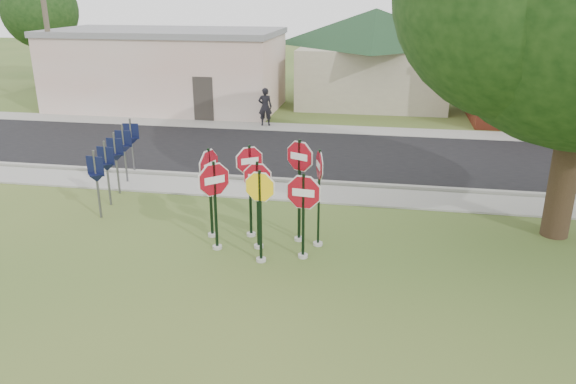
% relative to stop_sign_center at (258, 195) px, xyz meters
% --- Properties ---
extents(ground, '(120.00, 120.00, 0.00)m').
position_rel_stop_sign_center_xyz_m(ground, '(0.09, -1.34, -1.43)').
color(ground, '#355620').
rests_on(ground, ground).
extents(sidewalk_near, '(60.00, 1.60, 0.06)m').
position_rel_stop_sign_center_xyz_m(sidewalk_near, '(0.09, 4.16, -1.40)').
color(sidewalk_near, gray).
rests_on(sidewalk_near, ground).
extents(road, '(60.00, 7.00, 0.04)m').
position_rel_stop_sign_center_xyz_m(road, '(0.09, 8.66, -1.41)').
color(road, black).
rests_on(road, ground).
extents(sidewalk_far, '(60.00, 1.60, 0.06)m').
position_rel_stop_sign_center_xyz_m(sidewalk_far, '(0.09, 12.96, -1.40)').
color(sidewalk_far, gray).
rests_on(sidewalk_far, ground).
extents(curb, '(60.00, 0.20, 0.14)m').
position_rel_stop_sign_center_xyz_m(curb, '(0.09, 5.16, -1.36)').
color(curb, gray).
rests_on(curb, ground).
extents(stop_sign_center, '(0.98, 0.24, 2.37)m').
position_rel_stop_sign_center_xyz_m(stop_sign_center, '(0.00, 0.00, 0.00)').
color(stop_sign_center, '#A5A39A').
rests_on(stop_sign_center, ground).
extents(stop_sign_yellow, '(1.00, 0.24, 2.40)m').
position_rel_stop_sign_center_xyz_m(stop_sign_yellow, '(0.23, -0.73, 0.01)').
color(stop_sign_yellow, '#A5A39A').
rests_on(stop_sign_yellow, ground).
extents(stop_sign_left, '(0.84, 0.81, 2.41)m').
position_rel_stop_sign_center_xyz_m(stop_sign_left, '(-1.02, -0.24, 0.06)').
color(stop_sign_left, '#A5A39A').
rests_on(stop_sign_left, ground).
extents(stop_sign_right, '(1.16, 0.24, 2.27)m').
position_rel_stop_sign_center_xyz_m(stop_sign_right, '(1.19, -0.35, -0.05)').
color(stop_sign_right, '#A5A39A').
rests_on(stop_sign_right, ground).
extents(stop_sign_back_right, '(0.97, 0.48, 2.82)m').
position_rel_stop_sign_center_xyz_m(stop_sign_back_right, '(0.94, 0.62, 0.34)').
color(stop_sign_back_right, '#A5A39A').
rests_on(stop_sign_back_right, ground).
extents(stop_sign_back_left, '(0.84, 0.58, 2.59)m').
position_rel_stop_sign_center_xyz_m(stop_sign_back_left, '(-0.36, 0.68, 0.16)').
color(stop_sign_back_left, '#A5A39A').
rests_on(stop_sign_back_left, ground).
extents(stop_sign_far_right, '(0.31, 0.95, 2.64)m').
position_rel_stop_sign_center_xyz_m(stop_sign_far_right, '(1.46, 0.41, 0.19)').
color(stop_sign_far_right, '#A5A39A').
rests_on(stop_sign_far_right, ground).
extents(stop_sign_far_left, '(0.32, 1.13, 2.54)m').
position_rel_stop_sign_center_xyz_m(stop_sign_far_left, '(-1.37, 0.47, 0.15)').
color(stop_sign_far_left, '#A5A39A').
rests_on(stop_sign_far_left, ground).
extents(route_sign_row, '(1.43, 4.63, 2.00)m').
position_rel_stop_sign_center_xyz_m(route_sign_row, '(-5.31, 3.16, -0.21)').
color(route_sign_row, '#59595E').
rests_on(route_sign_row, ground).
extents(building_stucco, '(12.20, 6.20, 4.20)m').
position_rel_stop_sign_center_xyz_m(building_stucco, '(-8.91, 16.65, 0.72)').
color(building_stucco, silver).
rests_on(building_stucco, ground).
extents(building_house, '(11.60, 11.60, 6.20)m').
position_rel_stop_sign_center_xyz_m(building_house, '(2.09, 20.66, 2.21)').
color(building_house, '#B4AB8F').
rests_on(building_house, ground).
extents(utility_pole_near, '(2.20, 0.26, 9.50)m').
position_rel_stop_sign_center_xyz_m(utility_pole_near, '(-13.91, 13.86, 3.53)').
color(utility_pole_near, '#4A4031').
rests_on(utility_pole_near, ground).
extents(bg_tree_left, '(4.90, 4.90, 7.35)m').
position_rel_stop_sign_center_xyz_m(bg_tree_left, '(-19.91, 22.66, 3.44)').
color(bg_tree_left, black).
rests_on(bg_tree_left, ground).
extents(pedestrian, '(0.71, 0.53, 1.79)m').
position_rel_stop_sign_center_xyz_m(pedestrian, '(-2.70, 13.14, -0.48)').
color(pedestrian, black).
rests_on(pedestrian, sidewalk_far).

